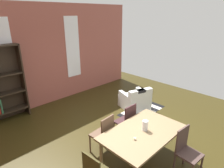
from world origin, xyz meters
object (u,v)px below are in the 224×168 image
at_px(dining_table, 143,135).
at_px(armchair_white, 135,100).
at_px(dining_chair_near_right, 186,150).
at_px(vase_on_table, 145,126).
at_px(dining_chair_far_right, 127,121).
at_px(dining_chair_far_left, 104,134).
at_px(bookshelf_tall, 2,85).

relative_size(dining_table, armchair_white, 1.66).
bearing_deg(dining_chair_near_right, vase_on_table, 113.18).
bearing_deg(dining_chair_near_right, dining_chair_far_right, 90.27).
distance_m(dining_table, vase_on_table, 0.20).
relative_size(dining_chair_far_right, dining_chair_near_right, 1.00).
bearing_deg(vase_on_table, dining_table, 180.00).
bearing_deg(dining_table, dining_chair_far_right, 63.21).
height_order(dining_chair_far_left, armchair_white, dining_chair_far_left).
xyz_separation_m(dining_chair_far_right, dining_chair_far_left, (-0.75, 0.00, 0.00)).
xyz_separation_m(dining_table, vase_on_table, (0.06, -0.00, 0.19)).
relative_size(dining_table, dining_chair_far_right, 1.77).
bearing_deg(dining_chair_near_right, armchair_white, 58.78).
distance_m(bookshelf_tall, armchair_white, 3.97).
bearing_deg(vase_on_table, bookshelf_tall, 110.71).
bearing_deg(dining_chair_near_right, bookshelf_tall, 111.12).
bearing_deg(bookshelf_tall, armchair_white, -34.37).
distance_m(dining_chair_far_left, armchair_white, 2.38).
bearing_deg(dining_chair_far_left, vase_on_table, -59.78).
xyz_separation_m(vase_on_table, bookshelf_tall, (-1.45, 3.82, 0.22)).
height_order(vase_on_table, dining_chair_far_right, vase_on_table).
bearing_deg(armchair_white, dining_chair_near_right, -121.22).
bearing_deg(dining_chair_far_right, bookshelf_tall, 119.75).
bearing_deg(bookshelf_tall, vase_on_table, -69.29).
height_order(dining_chair_near_right, bookshelf_tall, bookshelf_tall).
relative_size(dining_table, dining_chair_far_left, 1.77).
xyz_separation_m(bookshelf_tall, armchair_white, (3.21, -2.19, -0.80)).
bearing_deg(armchair_white, dining_table, -138.23).
bearing_deg(dining_table, armchair_white, 41.77).
height_order(bookshelf_tall, armchair_white, bookshelf_tall).
xyz_separation_m(dining_table, dining_chair_far_left, (-0.37, 0.75, -0.15)).
distance_m(dining_table, bookshelf_tall, 4.09).
xyz_separation_m(vase_on_table, armchair_white, (1.76, 1.63, -0.58)).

